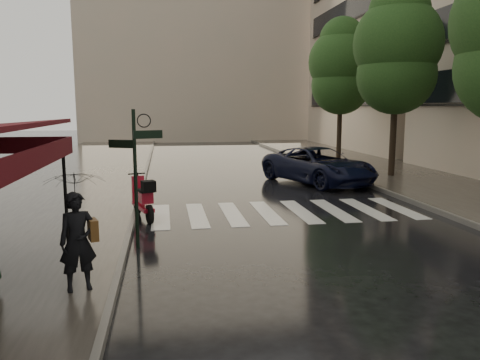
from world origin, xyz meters
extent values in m
plane|color=black|center=(0.00, 0.00, 0.00)|extent=(120.00, 120.00, 0.00)
cube|color=#38332D|center=(-4.50, 12.00, 0.06)|extent=(6.00, 60.00, 0.12)
cube|color=#38332D|center=(10.25, 12.00, 0.06)|extent=(5.50, 60.00, 0.12)
cube|color=#595651|center=(-1.45, 12.00, 0.07)|extent=(0.12, 60.00, 0.16)
cube|color=#595651|center=(7.45, 12.00, 0.07)|extent=(0.12, 60.00, 0.16)
cube|color=silver|center=(-0.70, 6.00, 0.01)|extent=(0.50, 3.20, 0.01)
cube|color=silver|center=(0.35, 6.00, 0.01)|extent=(0.50, 3.20, 0.01)
cube|color=silver|center=(1.40, 6.00, 0.01)|extent=(0.50, 3.20, 0.01)
cube|color=silver|center=(2.45, 6.00, 0.01)|extent=(0.50, 3.20, 0.01)
cube|color=silver|center=(3.50, 6.00, 0.01)|extent=(0.50, 3.20, 0.01)
cube|color=silver|center=(4.55, 6.00, 0.01)|extent=(0.50, 3.20, 0.01)
cube|color=silver|center=(5.60, 6.00, 0.01)|extent=(0.50, 3.20, 0.01)
cube|color=silver|center=(6.65, 6.00, 0.01)|extent=(0.50, 3.20, 0.01)
cube|color=#460A12|center=(-2.52, -0.50, 2.35)|extent=(0.04, 7.00, 0.35)
cylinder|color=black|center=(-2.65, 2.75, 1.29)|extent=(0.07, 0.07, 2.35)
cylinder|color=black|center=(-1.20, 3.00, 1.55)|extent=(0.08, 0.08, 3.10)
cube|color=black|center=(-0.90, 3.00, 2.55)|extent=(0.62, 0.26, 0.18)
cube|color=black|center=(-1.48, 3.00, 2.35)|extent=(0.56, 0.29, 0.18)
cube|color=#BCA590|center=(16.50, 26.00, 9.25)|extent=(8.00, 16.00, 18.50)
cube|color=#BCA590|center=(3.00, 38.00, 10.00)|extent=(22.00, 6.00, 20.00)
cylinder|color=black|center=(9.50, 12.00, 2.36)|extent=(0.28, 0.28, 4.48)
sphere|color=#1A3A15|center=(9.50, 12.00, 4.52)|extent=(3.40, 3.40, 3.40)
sphere|color=#1A3A15|center=(9.50, 12.00, 5.88)|extent=(3.80, 3.80, 3.80)
sphere|color=#1A3A15|center=(9.50, 12.00, 7.16)|extent=(2.60, 2.60, 2.60)
cylinder|color=black|center=(9.70, 19.00, 2.30)|extent=(0.28, 0.28, 4.37)
sphere|color=#1A3A15|center=(9.70, 19.00, 4.41)|extent=(3.40, 3.40, 3.40)
sphere|color=#1A3A15|center=(9.70, 19.00, 5.74)|extent=(3.80, 3.80, 3.80)
sphere|color=#1A3A15|center=(9.70, 19.00, 6.98)|extent=(2.60, 2.60, 2.60)
imported|color=black|center=(-2.00, 0.33, 0.95)|extent=(0.70, 0.57, 1.66)
imported|color=black|center=(-2.00, 0.33, 2.12)|extent=(1.25, 1.26, 0.90)
cube|color=#533416|center=(-1.76, 0.41, 1.12)|extent=(0.23, 0.34, 0.35)
cylinder|color=black|center=(-0.99, 5.19, 0.26)|extent=(0.26, 0.53, 0.52)
cylinder|color=black|center=(-1.39, 6.48, 0.26)|extent=(0.26, 0.53, 0.52)
cube|color=maroon|center=(-1.20, 5.86, 0.35)|extent=(0.70, 1.43, 0.11)
cube|color=maroon|center=(-1.12, 5.60, 0.67)|extent=(0.49, 0.66, 0.30)
cube|color=maroon|center=(-1.34, 6.32, 0.76)|extent=(0.37, 0.23, 0.81)
cylinder|color=black|center=(-1.38, 6.43, 1.21)|extent=(0.49, 0.18, 0.04)
cube|color=black|center=(-1.00, 5.22, 1.03)|extent=(0.43, 0.41, 0.30)
imported|color=black|center=(5.76, 11.09, 0.75)|extent=(4.28, 5.90, 1.49)
camera|label=1|loc=(-0.56, -7.45, 3.14)|focal=35.00mm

